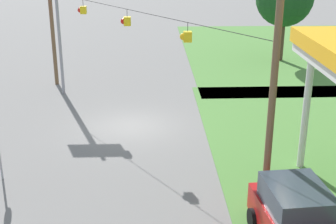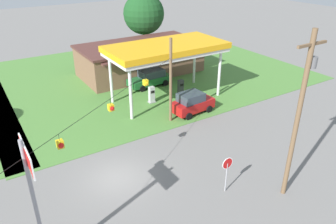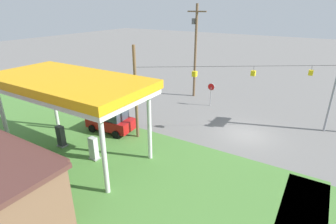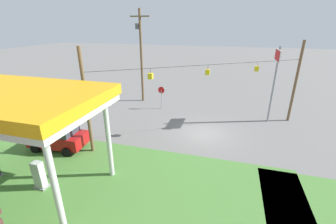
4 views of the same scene
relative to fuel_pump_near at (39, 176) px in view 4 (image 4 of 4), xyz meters
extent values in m
plane|color=slate|center=(-7.99, -9.28, -0.80)|extent=(160.00, 160.00, 0.00)
cylinder|color=silver|center=(-3.28, -2.13, 1.58)|extent=(0.28, 0.28, 4.77)
cylinder|color=silver|center=(-3.28, 2.13, 1.58)|extent=(0.28, 0.28, 4.77)
cube|color=gray|center=(0.00, 0.00, -0.74)|extent=(0.71, 0.56, 0.12)
cube|color=silver|center=(0.00, 0.00, 0.10)|extent=(0.55, 0.40, 1.57)
cube|color=black|center=(0.00, -0.21, 0.41)|extent=(0.39, 0.03, 0.24)
cube|color=#AD1414|center=(2.10, -3.96, -0.02)|extent=(4.15, 2.17, 0.89)
cube|color=#333D47|center=(1.86, -3.98, 0.81)|extent=(2.34, 1.88, 0.78)
cylinder|color=black|center=(3.27, -2.91, -0.46)|extent=(0.70, 0.27, 0.68)
cylinder|color=black|center=(3.42, -4.80, -0.46)|extent=(0.70, 0.27, 0.68)
cylinder|color=black|center=(0.79, -3.12, -0.46)|extent=(0.70, 0.27, 0.68)
cylinder|color=black|center=(0.94, -5.00, -0.46)|extent=(0.70, 0.27, 0.68)
cylinder|color=#99999E|center=(-2.74, -14.09, 0.25)|extent=(0.08, 0.08, 2.10)
cylinder|color=white|center=(-2.74, -14.09, 1.30)|extent=(0.80, 0.03, 0.80)
cylinder|color=red|center=(-2.74, -14.09, 1.30)|extent=(0.70, 0.03, 0.70)
cylinder|color=gray|center=(-13.53, -13.52, 2.68)|extent=(0.18, 0.18, 6.96)
cube|color=white|center=(-13.43, -13.52, 5.36)|extent=(0.06, 2.39, 0.98)
cube|color=red|center=(-13.43, -13.52, 5.36)|extent=(0.07, 2.27, 0.86)
cylinder|color=brown|center=(0.24, -16.16, 4.31)|extent=(0.28, 0.28, 10.23)
cube|color=brown|center=(0.24, -16.16, 8.62)|extent=(2.20, 0.14, 0.14)
cylinder|color=#59595B|center=(0.59, -16.16, 7.62)|extent=(0.44, 0.44, 0.60)
cylinder|color=brown|center=(-15.44, -14.28, 2.91)|extent=(0.24, 0.24, 7.43)
cylinder|color=brown|center=(-0.53, -4.28, 2.91)|extent=(0.24, 0.24, 7.43)
cylinder|color=black|center=(-7.99, -9.28, 4.99)|extent=(14.93, 10.02, 0.02)
cylinder|color=black|center=(-11.71, -11.78, 4.81)|extent=(0.02, 0.02, 0.35)
cube|color=yellow|center=(-11.71, -11.78, 4.44)|extent=(0.32, 0.32, 0.40)
sphere|color=red|center=(-11.71, -11.95, 4.44)|extent=(0.28, 0.28, 0.28)
cylinder|color=black|center=(-7.99, -9.28, 4.81)|extent=(0.02, 0.02, 0.35)
cube|color=yellow|center=(-7.99, -9.28, 4.44)|extent=(0.32, 0.32, 0.40)
sphere|color=red|center=(-7.99, -9.45, 4.44)|extent=(0.28, 0.28, 0.28)
cylinder|color=black|center=(-4.26, -6.78, 4.81)|extent=(0.02, 0.02, 0.35)
cube|color=yellow|center=(-4.26, -6.78, 4.44)|extent=(0.32, 0.32, 0.40)
sphere|color=yellow|center=(-4.26, -6.95, 4.44)|extent=(0.28, 0.28, 0.28)
camera|label=1|loc=(13.76, -8.25, 8.02)|focal=50.00mm
camera|label=2|loc=(-14.50, -25.96, 12.84)|focal=35.00mm
camera|label=3|loc=(-12.66, 10.79, 9.25)|focal=28.00mm
camera|label=4|loc=(-9.70, 7.98, 7.89)|focal=24.00mm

